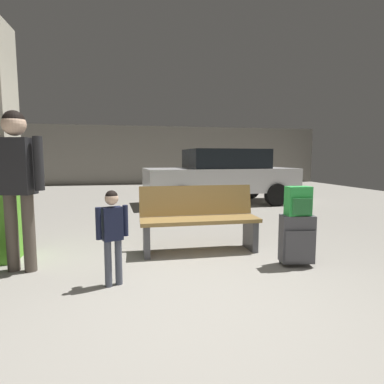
{
  "coord_description": "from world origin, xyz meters",
  "views": [
    {
      "loc": [
        -0.53,
        -2.5,
        1.27
      ],
      "look_at": [
        0.21,
        1.3,
        0.85
      ],
      "focal_mm": 29.2,
      "sensor_mm": 36.0,
      "label": 1
    }
  ],
  "objects_px": {
    "adult": "(17,174)",
    "bench": "(199,219)",
    "backpack_bright": "(298,201)",
    "parked_car_near": "(221,175)",
    "child": "(112,228)",
    "suitcase": "(297,239)"
  },
  "relations": [
    {
      "from": "child",
      "to": "suitcase",
      "type": "bearing_deg",
      "value": 4.93
    },
    {
      "from": "bench",
      "to": "child",
      "type": "bearing_deg",
      "value": -137.57
    },
    {
      "from": "child",
      "to": "adult",
      "type": "distance_m",
      "value": 1.31
    },
    {
      "from": "backpack_bright",
      "to": "suitcase",
      "type": "bearing_deg",
      "value": 148.32
    },
    {
      "from": "child",
      "to": "adult",
      "type": "height_order",
      "value": "adult"
    },
    {
      "from": "bench",
      "to": "suitcase",
      "type": "distance_m",
      "value": 1.3
    },
    {
      "from": "backpack_bright",
      "to": "child",
      "type": "relative_size",
      "value": 0.35
    },
    {
      "from": "parked_car_near",
      "to": "adult",
      "type": "bearing_deg",
      "value": -128.6
    },
    {
      "from": "bench",
      "to": "parked_car_near",
      "type": "bearing_deg",
      "value": 69.81
    },
    {
      "from": "backpack_bright",
      "to": "adult",
      "type": "height_order",
      "value": "adult"
    },
    {
      "from": "bench",
      "to": "backpack_bright",
      "type": "bearing_deg",
      "value": -39.14
    },
    {
      "from": "bench",
      "to": "adult",
      "type": "relative_size",
      "value": 0.9
    },
    {
      "from": "backpack_bright",
      "to": "child",
      "type": "height_order",
      "value": "child"
    },
    {
      "from": "child",
      "to": "bench",
      "type": "bearing_deg",
      "value": 42.43
    },
    {
      "from": "adult",
      "to": "parked_car_near",
      "type": "xyz_separation_m",
      "value": [
        3.69,
        4.62,
        -0.3
      ]
    },
    {
      "from": "backpack_bright",
      "to": "parked_car_near",
      "type": "bearing_deg",
      "value": 83.78
    },
    {
      "from": "suitcase",
      "to": "backpack_bright",
      "type": "distance_m",
      "value": 0.45
    },
    {
      "from": "child",
      "to": "adult",
      "type": "relative_size",
      "value": 0.54
    },
    {
      "from": "adult",
      "to": "bench",
      "type": "bearing_deg",
      "value": 10.19
    },
    {
      "from": "parked_car_near",
      "to": "suitcase",
      "type": "bearing_deg",
      "value": -96.23
    },
    {
      "from": "child",
      "to": "backpack_bright",
      "type": "bearing_deg",
      "value": 4.91
    },
    {
      "from": "suitcase",
      "to": "adult",
      "type": "height_order",
      "value": "adult"
    }
  ]
}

